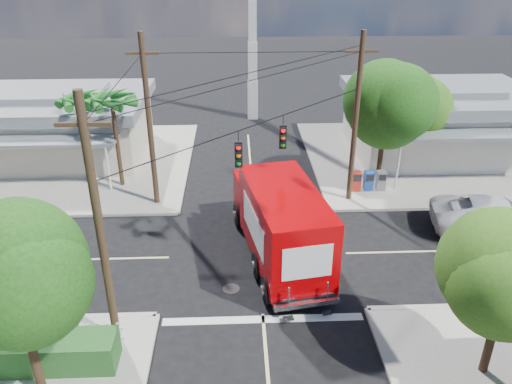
{
  "coord_description": "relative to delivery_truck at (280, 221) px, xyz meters",
  "views": [
    {
      "loc": [
        -0.88,
        -18.85,
        12.53
      ],
      "look_at": [
        0.0,
        2.0,
        2.2
      ],
      "focal_mm": 35.0,
      "sensor_mm": 36.0,
      "label": 1
    }
  ],
  "objects": [
    {
      "name": "palm_nw_back",
      "position": [
        -10.42,
        9.24,
        2.8
      ],
      "size": [
        3.01,
        3.08,
        5.19
      ],
      "color": "#422D1C",
      "rests_on": "sidewalk_nw"
    },
    {
      "name": "utility_poles",
      "position": [
        -2.51,
        1.84,
        2.8
      ],
      "size": [
        12.0,
        10.68,
        9.0
      ],
      "color": "#473321",
      "rests_on": "ground"
    },
    {
      "name": "hedge_sw",
      "position": [
        -8.92,
        -6.16,
        -1.18
      ],
      "size": [
        6.2,
        1.2,
        1.1
      ],
      "primitive_type": "cube",
      "color": "#1D4E20",
      "rests_on": "sidewalk_sw"
    },
    {
      "name": "tree_se",
      "position": [
        6.08,
        -7.0,
        2.17
      ],
      "size": [
        3.67,
        3.54,
        5.62
      ],
      "color": "#422D1C",
      "rests_on": "sidewalk_se"
    },
    {
      "name": "palm_nw_front",
      "position": [
        -8.42,
        7.74,
        3.17
      ],
      "size": [
        3.01,
        3.08,
        5.59
      ],
      "color": "#422D1C",
      "rests_on": "sidewalk_nw"
    },
    {
      "name": "sidewalk_ne",
      "position": [
        9.96,
        11.12,
        -1.8
      ],
      "size": [
        14.12,
        14.12,
        0.14
      ],
      "color": "#9B968C",
      "rests_on": "ground"
    },
    {
      "name": "ground",
      "position": [
        -0.92,
        0.24,
        -1.87
      ],
      "size": [
        120.0,
        120.0,
        0.0
      ],
      "primitive_type": "plane",
      "color": "black",
      "rests_on": "ground"
    },
    {
      "name": "picket_fence",
      "position": [
        -8.72,
        -5.36,
        -1.19
      ],
      "size": [
        5.94,
        0.06,
        1.0
      ],
      "color": "silver",
      "rests_on": "sidewalk_sw"
    },
    {
      "name": "parked_car",
      "position": [
        10.7,
        1.72,
        -1.0
      ],
      "size": [
        6.69,
        4.01,
        1.74
      ],
      "primitive_type": "imported",
      "rotation": [
        0.0,
        0.0,
        1.38
      ],
      "color": "silver",
      "rests_on": "ground"
    },
    {
      "name": "delivery_truck",
      "position": [
        0.0,
        0.0,
        0.0
      ],
      "size": [
        3.98,
        8.81,
        3.68
      ],
      "color": "black",
      "rests_on": "ground"
    },
    {
      "name": "building_ne",
      "position": [
        11.58,
        12.2,
        0.45
      ],
      "size": [
        11.8,
        10.2,
        4.5
      ],
      "color": "silver",
      "rests_on": "sidewalk_ne"
    },
    {
      "name": "tree_ne_front",
      "position": [
        6.28,
        7.0,
        2.9
      ],
      "size": [
        4.21,
        4.14,
        6.66
      ],
      "color": "#422D1C",
      "rests_on": "sidewalk_ne"
    },
    {
      "name": "building_nw",
      "position": [
        -12.92,
        12.7,
        0.35
      ],
      "size": [
        10.8,
        10.2,
        4.3
      ],
      "color": "beige",
      "rests_on": "sidewalk_nw"
    },
    {
      "name": "tree_ne_back",
      "position": [
        8.88,
        9.2,
        2.32
      ],
      "size": [
        3.77,
        3.66,
        5.82
      ],
      "color": "#422D1C",
      "rests_on": "sidewalk_ne"
    },
    {
      "name": "radio_tower",
      "position": [
        -0.42,
        20.24,
        3.77
      ],
      "size": [
        0.8,
        0.8,
        17.0
      ],
      "color": "silver",
      "rests_on": "ground"
    },
    {
      "name": "road_markings",
      "position": [
        -0.92,
        -1.23,
        -1.87
      ],
      "size": [
        32.0,
        32.0,
        0.01
      ],
      "color": "beige",
      "rests_on": "ground"
    },
    {
      "name": "vending_boxes",
      "position": [
        5.58,
        6.44,
        -1.18
      ],
      "size": [
        1.9,
        0.5,
        1.1
      ],
      "color": "#B4281D",
      "rests_on": "sidewalk_ne"
    },
    {
      "name": "sidewalk_nw",
      "position": [
        -11.8,
        11.12,
        -1.8
      ],
      "size": [
        14.12,
        14.12,
        0.14
      ],
      "color": "#9B968C",
      "rests_on": "ground"
    },
    {
      "name": "tree_sw_front",
      "position": [
        -7.92,
        -7.3,
        2.46
      ],
      "size": [
        3.88,
        3.78,
        6.03
      ],
      "color": "#422D1C",
      "rests_on": "sidewalk_sw"
    }
  ]
}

